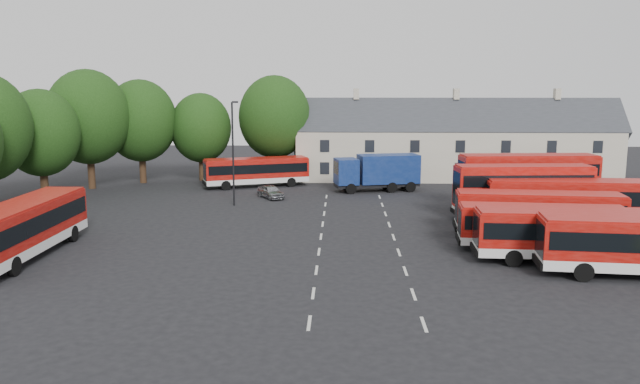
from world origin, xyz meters
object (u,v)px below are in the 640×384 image
(bus_dd_south, at_px, (523,189))
(silver_car, at_px, (271,192))
(box_truck, at_px, (378,171))
(lamppost, at_px, (233,150))
(bus_west, at_px, (25,224))

(bus_dd_south, distance_m, silver_car, 22.48)
(box_truck, bearing_deg, lamppost, -160.96)
(box_truck, height_order, silver_car, box_truck)
(bus_dd_south, height_order, silver_car, bus_dd_south)
(box_truck, xyz_separation_m, silver_car, (-10.18, -4.35, -1.41))
(bus_west, distance_m, lamppost, 19.90)
(silver_car, bearing_deg, box_truck, -7.96)
(silver_car, height_order, lamppost, lamppost)
(bus_dd_south, height_order, lamppost, lamppost)
(bus_dd_south, distance_m, box_truck, 16.78)
(bus_west, relative_size, box_truck, 1.39)
(silver_car, bearing_deg, lamppost, -157.65)
(silver_car, distance_m, lamppost, 6.26)
(box_truck, xyz_separation_m, lamppost, (-12.95, -8.08, 2.79))
(bus_west, bearing_deg, silver_car, -31.42)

